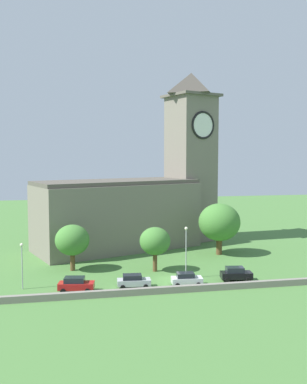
{
  "coord_description": "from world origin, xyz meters",
  "views": [
    {
      "loc": [
        -13.77,
        -57.68,
        17.22
      ],
      "look_at": [
        -0.62,
        8.62,
        11.49
      ],
      "focal_mm": 40.79,
      "sensor_mm": 36.0,
      "label": 1
    }
  ],
  "objects_px": {
    "streetlamp_west_end": "(22,258)",
    "tree_riverside_east": "(219,222)",
    "car_red": "(76,284)",
    "car_black": "(236,274)",
    "tree_riverside_west": "(72,240)",
    "church": "(142,195)",
    "car_white": "(186,279)",
    "tree_by_tower": "(155,241)",
    "streetlamp_west_mid": "(186,244)",
    "car_silver": "(133,281)"
  },
  "relations": [
    {
      "from": "tree_riverside_east",
      "to": "tree_riverside_west",
      "type": "bearing_deg",
      "value": -167.06
    },
    {
      "from": "car_silver",
      "to": "car_white",
      "type": "height_order",
      "value": "car_white"
    },
    {
      "from": "streetlamp_west_end",
      "to": "church",
      "type": "bearing_deg",
      "value": 50.56
    },
    {
      "from": "church",
      "to": "tree_riverside_east",
      "type": "relative_size",
      "value": 4.19
    },
    {
      "from": "streetlamp_west_mid",
      "to": "tree_riverside_west",
      "type": "bearing_deg",
      "value": 154.66
    },
    {
      "from": "car_red",
      "to": "streetlamp_west_end",
      "type": "distance_m",
      "value": 7.79
    },
    {
      "from": "car_black",
      "to": "tree_riverside_east",
      "type": "distance_m",
      "value": 16.58
    },
    {
      "from": "car_black",
      "to": "tree_by_tower",
      "type": "relative_size",
      "value": 0.67
    },
    {
      "from": "streetlamp_west_end",
      "to": "car_white",
      "type": "bearing_deg",
      "value": -6.99
    },
    {
      "from": "car_white",
      "to": "car_black",
      "type": "relative_size",
      "value": 0.94
    },
    {
      "from": "church",
      "to": "car_red",
      "type": "distance_m",
      "value": 30.73
    },
    {
      "from": "church",
      "to": "car_silver",
      "type": "distance_m",
      "value": 28.12
    },
    {
      "from": "streetlamp_west_end",
      "to": "tree_riverside_east",
      "type": "relative_size",
      "value": 0.67
    },
    {
      "from": "church",
      "to": "streetlamp_west_end",
      "type": "xyz_separation_m",
      "value": [
        -19.75,
        -24.0,
        -5.65
      ]
    },
    {
      "from": "church",
      "to": "car_silver",
      "type": "relative_size",
      "value": 8.32
    },
    {
      "from": "church",
      "to": "tree_by_tower",
      "type": "height_order",
      "value": "church"
    },
    {
      "from": "car_red",
      "to": "streetlamp_west_mid",
      "type": "height_order",
      "value": "streetlamp_west_mid"
    },
    {
      "from": "church",
      "to": "streetlamp_west_mid",
      "type": "height_order",
      "value": "church"
    },
    {
      "from": "car_black",
      "to": "tree_by_tower",
      "type": "xyz_separation_m",
      "value": [
        -9.94,
        6.94,
        3.56
      ]
    },
    {
      "from": "streetlamp_west_end",
      "to": "tree_riverside_west",
      "type": "relative_size",
      "value": 0.87
    },
    {
      "from": "car_red",
      "to": "car_black",
      "type": "xyz_separation_m",
      "value": [
        21.67,
        0.61,
        0.01
      ]
    },
    {
      "from": "streetlamp_west_end",
      "to": "car_black",
      "type": "bearing_deg",
      "value": -3.61
    },
    {
      "from": "car_black",
      "to": "streetlamp_west_mid",
      "type": "relative_size",
      "value": 0.61
    },
    {
      "from": "streetlamp_west_end",
      "to": "tree_riverside_east",
      "type": "bearing_deg",
      "value": 23.62
    },
    {
      "from": "car_black",
      "to": "tree_by_tower",
      "type": "distance_m",
      "value": 12.63
    },
    {
      "from": "car_black",
      "to": "church",
      "type": "bearing_deg",
      "value": 108.52
    },
    {
      "from": "church",
      "to": "tree_riverside_west",
      "type": "xyz_separation_m",
      "value": [
        -13.29,
        -15.97,
        -5.16
      ]
    },
    {
      "from": "car_silver",
      "to": "tree_riverside_west",
      "type": "relative_size",
      "value": 0.65
    },
    {
      "from": "streetlamp_west_mid",
      "to": "tree_riverside_west",
      "type": "height_order",
      "value": "streetlamp_west_mid"
    },
    {
      "from": "car_silver",
      "to": "car_white",
      "type": "distance_m",
      "value": 7.03
    },
    {
      "from": "church",
      "to": "car_white",
      "type": "relative_size",
      "value": 8.85
    },
    {
      "from": "car_red",
      "to": "car_white",
      "type": "xyz_separation_m",
      "value": [
        14.42,
        -0.19,
        -0.08
      ]
    },
    {
      "from": "tree_riverside_west",
      "to": "streetlamp_west_end",
      "type": "bearing_deg",
      "value": -128.79
    },
    {
      "from": "car_red",
      "to": "tree_riverside_west",
      "type": "height_order",
      "value": "tree_riverside_west"
    },
    {
      "from": "tree_by_tower",
      "to": "tree_riverside_east",
      "type": "bearing_deg",
      "value": 33.42
    },
    {
      "from": "car_red",
      "to": "car_black",
      "type": "height_order",
      "value": "car_black"
    },
    {
      "from": "streetlamp_west_mid",
      "to": "tree_riverside_west",
      "type": "distance_m",
      "value": 17.16
    },
    {
      "from": "tree_by_tower",
      "to": "car_black",
      "type": "bearing_deg",
      "value": -34.93
    },
    {
      "from": "church",
      "to": "car_white",
      "type": "distance_m",
      "value": 28.07
    },
    {
      "from": "car_red",
      "to": "car_silver",
      "type": "bearing_deg",
      "value": 2.41
    },
    {
      "from": "car_white",
      "to": "tree_by_tower",
      "type": "height_order",
      "value": "tree_by_tower"
    },
    {
      "from": "church",
      "to": "tree_riverside_east",
      "type": "distance_m",
      "value": 16.14
    },
    {
      "from": "church",
      "to": "car_white",
      "type": "xyz_separation_m",
      "value": [
        1.39,
        -26.59,
        -8.88
      ]
    },
    {
      "from": "car_silver",
      "to": "car_white",
      "type": "xyz_separation_m",
      "value": [
        7.01,
        -0.51,
        0.0
      ]
    },
    {
      "from": "tree_by_tower",
      "to": "car_red",
      "type": "bearing_deg",
      "value": -147.26
    },
    {
      "from": "car_white",
      "to": "tree_riverside_west",
      "type": "relative_size",
      "value": 0.61
    },
    {
      "from": "car_white",
      "to": "tree_riverside_east",
      "type": "bearing_deg",
      "value": 57.56
    },
    {
      "from": "tree_riverside_west",
      "to": "church",
      "type": "bearing_deg",
      "value": 50.23
    },
    {
      "from": "tree_by_tower",
      "to": "tree_riverside_west",
      "type": "relative_size",
      "value": 0.96
    },
    {
      "from": "church",
      "to": "tree_by_tower",
      "type": "distance_m",
      "value": 19.61
    }
  ]
}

